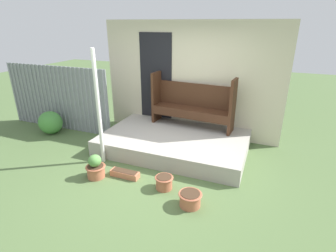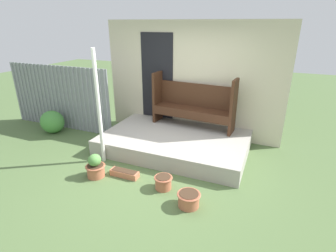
{
  "view_description": "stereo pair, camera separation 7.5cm",
  "coord_description": "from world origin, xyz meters",
  "px_view_note": "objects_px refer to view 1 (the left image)",
  "views": [
    {
      "loc": [
        1.71,
        -3.81,
        2.54
      ],
      "look_at": [
        0.07,
        0.33,
        0.77
      ],
      "focal_mm": 28.0,
      "sensor_mm": 36.0,
      "label": 1
    },
    {
      "loc": [
        1.78,
        -3.78,
        2.54
      ],
      "look_at": [
        0.07,
        0.33,
        0.77
      ],
      "focal_mm": 28.0,
      "sensor_mm": 36.0,
      "label": 2
    }
  ],
  "objects_px": {
    "flower_pot_middle": "(164,182)",
    "planter_box_rect": "(125,174)",
    "bench": "(193,102)",
    "flower_pot_left": "(96,168)",
    "shrub_by_fence": "(51,123)",
    "support_post": "(98,109)",
    "flower_pot_right": "(190,199)"
  },
  "relations": [
    {
      "from": "support_post",
      "to": "flower_pot_left",
      "type": "distance_m",
      "value": 1.05
    },
    {
      "from": "bench",
      "to": "flower_pot_middle",
      "type": "xyz_separation_m",
      "value": [
        0.17,
        -2.08,
        -0.76
      ]
    },
    {
      "from": "flower_pot_middle",
      "to": "shrub_by_fence",
      "type": "distance_m",
      "value": 3.62
    },
    {
      "from": "flower_pot_left",
      "to": "planter_box_rect",
      "type": "height_order",
      "value": "flower_pot_left"
    },
    {
      "from": "support_post",
      "to": "flower_pot_right",
      "type": "xyz_separation_m",
      "value": [
        1.98,
        -0.66,
        -0.95
      ]
    },
    {
      "from": "flower_pot_left",
      "to": "flower_pot_middle",
      "type": "xyz_separation_m",
      "value": [
        1.24,
        0.13,
        -0.07
      ]
    },
    {
      "from": "support_post",
      "to": "bench",
      "type": "relative_size",
      "value": 1.14
    },
    {
      "from": "support_post",
      "to": "flower_pot_middle",
      "type": "xyz_separation_m",
      "value": [
        1.45,
        -0.4,
        -0.95
      ]
    },
    {
      "from": "flower_pot_left",
      "to": "flower_pot_middle",
      "type": "bearing_deg",
      "value": 5.85
    },
    {
      "from": "bench",
      "to": "flower_pot_left",
      "type": "distance_m",
      "value": 2.55
    },
    {
      "from": "bench",
      "to": "flower_pot_right",
      "type": "bearing_deg",
      "value": -69.08
    },
    {
      "from": "support_post",
      "to": "bench",
      "type": "height_order",
      "value": "support_post"
    },
    {
      "from": "flower_pot_middle",
      "to": "flower_pot_left",
      "type": "bearing_deg",
      "value": -174.15
    },
    {
      "from": "planter_box_rect",
      "to": "flower_pot_middle",
      "type": "bearing_deg",
      "value": -4.84
    },
    {
      "from": "shrub_by_fence",
      "to": "flower_pot_middle",
      "type": "bearing_deg",
      "value": -17.87
    },
    {
      "from": "planter_box_rect",
      "to": "bench",
      "type": "bearing_deg",
      "value": 73.13
    },
    {
      "from": "support_post",
      "to": "flower_pot_left",
      "type": "xyz_separation_m",
      "value": [
        0.21,
        -0.53,
        -0.89
      ]
    },
    {
      "from": "flower_pot_middle",
      "to": "planter_box_rect",
      "type": "xyz_separation_m",
      "value": [
        -0.78,
        0.07,
        -0.06
      ]
    },
    {
      "from": "support_post",
      "to": "shrub_by_fence",
      "type": "relative_size",
      "value": 3.67
    },
    {
      "from": "bench",
      "to": "planter_box_rect",
      "type": "bearing_deg",
      "value": -102.38
    },
    {
      "from": "flower_pot_left",
      "to": "planter_box_rect",
      "type": "xyz_separation_m",
      "value": [
        0.46,
        0.19,
        -0.13
      ]
    },
    {
      "from": "planter_box_rect",
      "to": "support_post",
      "type": "bearing_deg",
      "value": 153.59
    },
    {
      "from": "bench",
      "to": "flower_pot_middle",
      "type": "distance_m",
      "value": 2.22
    },
    {
      "from": "flower_pot_middle",
      "to": "planter_box_rect",
      "type": "bearing_deg",
      "value": 175.16
    },
    {
      "from": "bench",
      "to": "support_post",
      "type": "bearing_deg",
      "value": -123.07
    },
    {
      "from": "flower_pot_middle",
      "to": "planter_box_rect",
      "type": "relative_size",
      "value": 0.59
    },
    {
      "from": "flower_pot_middle",
      "to": "shrub_by_fence",
      "type": "relative_size",
      "value": 0.52
    },
    {
      "from": "flower_pot_right",
      "to": "planter_box_rect",
      "type": "bearing_deg",
      "value": 165.87
    },
    {
      "from": "planter_box_rect",
      "to": "flower_pot_left",
      "type": "bearing_deg",
      "value": -157.43
    },
    {
      "from": "support_post",
      "to": "shrub_by_fence",
      "type": "distance_m",
      "value": 2.26
    },
    {
      "from": "support_post",
      "to": "shrub_by_fence",
      "type": "height_order",
      "value": "support_post"
    },
    {
      "from": "flower_pot_middle",
      "to": "flower_pot_right",
      "type": "xyz_separation_m",
      "value": [
        0.52,
        -0.26,
        -0.0
      ]
    }
  ]
}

